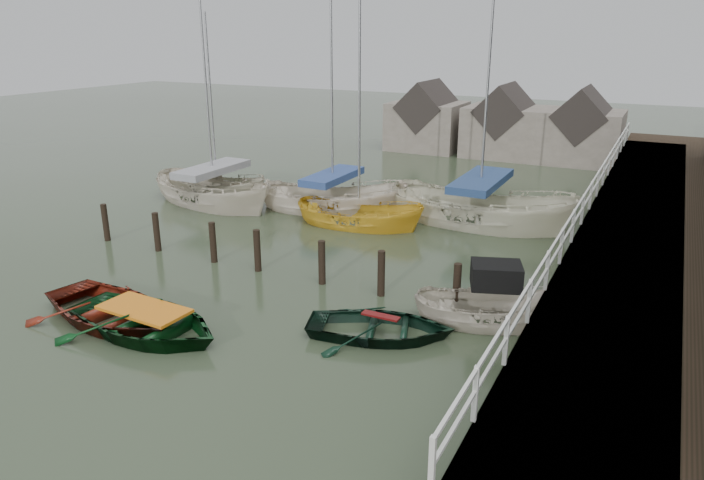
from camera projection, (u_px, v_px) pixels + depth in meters
The scene contains 13 objects.
ground at pixel (232, 313), 17.42m from camera, with size 120.00×120.00×0.00m, color #2A3622.
pier at pixel (631, 237), 21.57m from camera, with size 3.04×32.00×2.70m.
mooring_pilings at pixel (260, 257), 20.27m from camera, with size 13.72×0.22×1.80m.
far_sheds at pixel (501, 125), 38.42m from camera, with size 14.00×4.08×4.39m.
rowboat_red at pixel (111, 321), 16.94m from camera, with size 3.26×4.56×0.94m, color #5F190D.
rowboat_green at pixel (147, 334), 16.26m from camera, with size 3.27×4.58×0.95m, color black.
rowboat_dkgreen at pixel (380, 336), 16.12m from camera, with size 2.69×3.77×0.78m, color black.
motorboat at pixel (491, 321), 16.75m from camera, with size 4.40×2.84×2.46m.
sailboat_a at pixel (215, 203), 28.15m from camera, with size 7.39×3.97×11.30m.
sailboat_b at pixel (333, 209), 27.26m from camera, with size 6.93×4.26×12.33m.
sailboat_c at pixel (359, 225), 25.13m from camera, with size 5.51×2.44×9.70m.
sailboat_d at pixel (478, 222), 25.36m from camera, with size 7.98×3.44×11.88m.
sailboat_e at pixel (218, 194), 29.71m from camera, with size 5.71×2.35×9.28m.
Camera 1 is at (10.17, -12.60, 7.52)m, focal length 32.00 mm.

